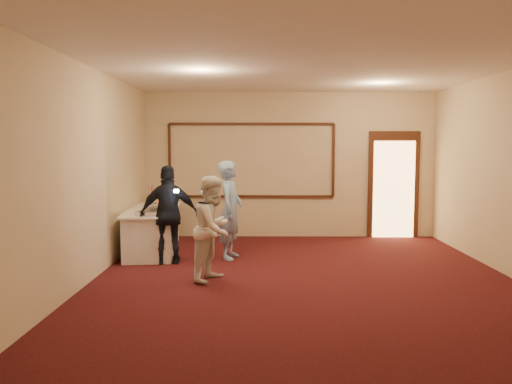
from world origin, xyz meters
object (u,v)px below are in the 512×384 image
(buffet_table, at_px, (153,230))
(cupcake_stand, at_px, (152,196))
(tart, at_px, (160,209))
(man, at_px, (230,210))
(pavlova_tray, at_px, (151,210))
(woman, at_px, (213,228))
(guest, at_px, (169,215))
(plate_stack_b, at_px, (167,202))
(plate_stack_a, at_px, (151,204))

(buffet_table, bearing_deg, cupcake_stand, 102.65)
(tart, height_order, man, man)
(pavlova_tray, bearing_deg, buffet_table, 99.77)
(buffet_table, distance_m, pavlova_tray, 0.92)
(pavlova_tray, height_order, man, man)
(buffet_table, relative_size, woman, 1.60)
(tart, height_order, guest, guest)
(tart, bearing_deg, cupcake_stand, 108.35)
(buffet_table, bearing_deg, man, -22.66)
(pavlova_tray, relative_size, cupcake_stand, 1.39)
(guest, bearing_deg, plate_stack_b, -85.64)
(buffet_table, height_order, plate_stack_b, plate_stack_b)
(cupcake_stand, xyz_separation_m, man, (1.63, -1.47, -0.09))
(woman, bearing_deg, plate_stack_b, 47.58)
(tart, height_order, woman, woman)
(cupcake_stand, distance_m, plate_stack_b, 0.68)
(plate_stack_b, xyz_separation_m, man, (1.24, -0.92, -0.03))
(plate_stack_b, relative_size, woman, 0.14)
(tart, bearing_deg, man, -11.87)
(plate_stack_b, height_order, woman, woman)
(guest, bearing_deg, pavlova_tray, -38.00)
(plate_stack_b, relative_size, tart, 0.67)
(plate_stack_a, xyz_separation_m, guest, (0.52, -1.02, -0.05))
(plate_stack_b, height_order, man, man)
(guest, bearing_deg, man, -166.10)
(cupcake_stand, height_order, plate_stack_b, cupcake_stand)
(plate_stack_b, relative_size, guest, 0.13)
(man, relative_size, guest, 1.04)
(pavlova_tray, bearing_deg, tart, 80.62)
(buffet_table, bearing_deg, tart, -58.75)
(pavlova_tray, relative_size, plate_stack_b, 2.76)
(tart, distance_m, woman, 1.94)
(plate_stack_a, xyz_separation_m, man, (1.48, -0.65, -0.02))
(buffet_table, height_order, cupcake_stand, cupcake_stand)
(tart, bearing_deg, guest, -67.25)
(cupcake_stand, bearing_deg, guest, -70.10)
(woman, xyz_separation_m, guest, (-0.80, 0.99, 0.05))
(woman, bearing_deg, buffet_table, 55.33)
(pavlova_tray, bearing_deg, cupcake_stand, 101.30)
(man, bearing_deg, cupcake_stand, 59.31)
(tart, xyz_separation_m, man, (1.23, -0.26, 0.02))
(plate_stack_b, distance_m, guest, 1.33)
(plate_stack_b, bearing_deg, buffet_table, -121.29)
(plate_stack_a, bearing_deg, cupcake_stand, 100.27)
(cupcake_stand, distance_m, man, 2.20)
(man, bearing_deg, guest, 122.97)
(plate_stack_a, height_order, tart, plate_stack_a)
(buffet_table, xyz_separation_m, woman, (1.28, -1.96, 0.35))
(man, bearing_deg, woman, -175.05)
(plate_stack_a, bearing_deg, pavlova_tray, -77.68)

